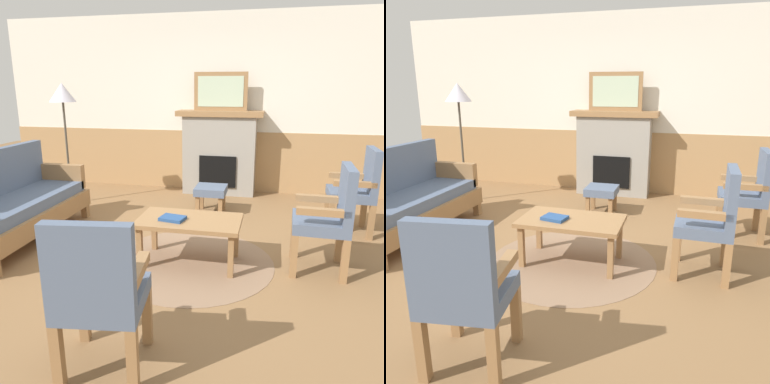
# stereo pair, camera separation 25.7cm
# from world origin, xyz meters

# --- Properties ---
(ground_plane) EXTENTS (14.00, 14.00, 0.00)m
(ground_plane) POSITION_xyz_m (0.00, 0.00, 0.00)
(ground_plane) COLOR olive
(wall_back) EXTENTS (7.20, 0.14, 2.70)m
(wall_back) POSITION_xyz_m (0.00, 2.60, 1.31)
(wall_back) COLOR silver
(wall_back) RESTS_ON ground_plane
(fireplace) EXTENTS (1.30, 0.44, 1.28)m
(fireplace) POSITION_xyz_m (0.00, 2.35, 0.65)
(fireplace) COLOR gray
(fireplace) RESTS_ON ground_plane
(framed_picture) EXTENTS (0.80, 0.04, 0.56)m
(framed_picture) POSITION_xyz_m (0.00, 2.35, 1.56)
(framed_picture) COLOR olive
(framed_picture) RESTS_ON fireplace
(couch) EXTENTS (0.70, 1.80, 0.98)m
(couch) POSITION_xyz_m (-1.87, -0.02, 0.40)
(couch) COLOR olive
(couch) RESTS_ON ground_plane
(coffee_table) EXTENTS (0.96, 0.56, 0.44)m
(coffee_table) POSITION_xyz_m (0.09, -0.18, 0.39)
(coffee_table) COLOR olive
(coffee_table) RESTS_ON ground_plane
(round_rug) EXTENTS (1.61, 1.61, 0.01)m
(round_rug) POSITION_xyz_m (0.09, -0.18, 0.00)
(round_rug) COLOR #896B51
(round_rug) RESTS_ON ground_plane
(book_on_table) EXTENTS (0.25, 0.20, 0.03)m
(book_on_table) POSITION_xyz_m (-0.05, -0.24, 0.46)
(book_on_table) COLOR navy
(book_on_table) RESTS_ON coffee_table
(footstool) EXTENTS (0.40, 0.40, 0.36)m
(footstool) POSITION_xyz_m (0.04, 1.34, 0.28)
(footstool) COLOR olive
(footstool) RESTS_ON ground_plane
(armchair_near_fireplace) EXTENTS (0.48, 0.48, 0.98)m
(armchair_near_fireplace) POSITION_xyz_m (1.77, 0.99, 0.54)
(armchair_near_fireplace) COLOR olive
(armchair_near_fireplace) RESTS_ON ground_plane
(armchair_by_window_left) EXTENTS (0.50, 0.50, 0.98)m
(armchair_by_window_left) POSITION_xyz_m (1.34, -0.08, 0.54)
(armchair_by_window_left) COLOR olive
(armchair_by_window_left) RESTS_ON ground_plane
(armchair_front_left) EXTENTS (0.54, 0.54, 0.98)m
(armchair_front_left) POSITION_xyz_m (-0.08, -1.72, 0.54)
(armchair_front_left) COLOR olive
(armchair_front_left) RESTS_ON ground_plane
(floor_lamp_by_couch) EXTENTS (0.36, 0.36, 1.68)m
(floor_lamp_by_couch) POSITION_xyz_m (-2.01, 1.34, 1.45)
(floor_lamp_by_couch) COLOR #332D28
(floor_lamp_by_couch) RESTS_ON ground_plane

